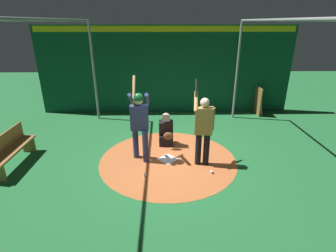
{
  "coord_description": "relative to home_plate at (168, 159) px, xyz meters",
  "views": [
    {
      "loc": [
        5.94,
        -0.14,
        3.35
      ],
      "look_at": [
        0.0,
        0.0,
        0.95
      ],
      "focal_mm": 27.62,
      "sensor_mm": 36.0,
      "label": 1
    }
  ],
  "objects": [
    {
      "name": "ground_plane",
      "position": [
        0.0,
        0.0,
        -0.01
      ],
      "size": [
        25.56,
        25.56,
        0.0
      ],
      "primitive_type": "plane",
      "color": "#216633"
    },
    {
      "name": "dirt_circle",
      "position": [
        0.0,
        0.0,
        -0.01
      ],
      "size": [
        3.54,
        3.54,
        0.01
      ],
      "primitive_type": "cylinder",
      "color": "#B76033",
      "rests_on": "ground"
    },
    {
      "name": "home_plate",
      "position": [
        0.0,
        0.0,
        0.0
      ],
      "size": [
        0.59,
        0.59,
        0.01
      ],
      "primitive_type": "cube",
      "rotation": [
        0.0,
        0.0,
        0.79
      ],
      "color": "white",
      "rests_on": "dirt_circle"
    },
    {
      "name": "batter",
      "position": [
        -0.05,
        -0.71,
        1.08
      ],
      "size": [
        0.68,
        0.49,
        2.12
      ],
      "color": "navy",
      "rests_on": "ground"
    },
    {
      "name": "catcher",
      "position": [
        -0.88,
        -0.03,
        0.38
      ],
      "size": [
        0.58,
        0.4,
        0.99
      ],
      "color": "black",
      "rests_on": "ground"
    },
    {
      "name": "visitor",
      "position": [
        0.23,
        0.84,
        1.0
      ],
      "size": [
        0.57,
        0.51,
        2.09
      ],
      "rotation": [
        0.0,
        0.0,
        -0.11
      ],
      "color": "black",
      "rests_on": "ground"
    },
    {
      "name": "back_wall",
      "position": [
        -3.97,
        0.0,
        1.64
      ],
      "size": [
        0.23,
        9.56,
        3.27
      ],
      "color": "#0F472D",
      "rests_on": "ground"
    },
    {
      "name": "cage_frame",
      "position": [
        0.0,
        0.0,
        2.39
      ],
      "size": [
        6.43,
        5.11,
        3.43
      ],
      "color": "gray",
      "rests_on": "ground"
    },
    {
      "name": "bat_rack",
      "position": [
        -3.73,
        3.56,
        0.48
      ],
      "size": [
        1.06,
        0.2,
        1.05
      ],
      "color": "olive",
      "rests_on": "ground"
    },
    {
      "name": "bench",
      "position": [
        0.18,
        -3.89,
        0.43
      ],
      "size": [
        1.71,
        0.36,
        0.85
      ],
      "color": "olive",
      "rests_on": "ground"
    },
    {
      "name": "baseball_0",
      "position": [
        0.78,
        -0.55,
        0.03
      ],
      "size": [
        0.07,
        0.07,
        0.07
      ],
      "primitive_type": "sphere",
      "color": "white",
      "rests_on": "dirt_circle"
    },
    {
      "name": "baseball_1",
      "position": [
        0.69,
        1.03,
        0.03
      ],
      "size": [
        0.07,
        0.07,
        0.07
      ],
      "primitive_type": "sphere",
      "color": "white",
      "rests_on": "dirt_circle"
    }
  ]
}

